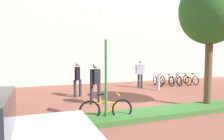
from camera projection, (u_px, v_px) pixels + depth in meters
name	position (u px, v px, depth m)	size (l,w,h in m)	color
ground_plane	(139.00, 105.00, 8.56)	(60.00, 60.00, 0.00)	brown
building_facade	(91.00, 14.00, 15.06)	(28.00, 1.20, 10.00)	beige
planter_strip	(153.00, 113.00, 7.05)	(7.00, 1.10, 0.16)	#336028
tree_sidewalk	(210.00, 11.00, 7.87)	(2.33, 2.33, 5.01)	brown
parking_sign_post	(106.00, 68.00, 6.32)	(0.13, 0.35, 2.52)	#2D7238
bike_at_sign	(106.00, 109.00, 6.50)	(1.66, 0.48, 0.86)	black
bike_rack_cluster	(175.00, 80.00, 14.05)	(3.20, 1.76, 0.83)	#99999E
bollard_steel	(158.00, 82.00, 12.04)	(0.16, 0.16, 0.90)	#ADADB2
person_suited_dark	(95.00, 81.00, 8.58)	(0.52, 0.43, 1.72)	#2D2D38
person_suited_navy	(78.00, 77.00, 10.07)	(0.42, 0.59, 1.72)	#2D2D38
person_shirt_blue	(140.00, 72.00, 12.86)	(0.54, 0.48, 1.72)	#2D2D38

